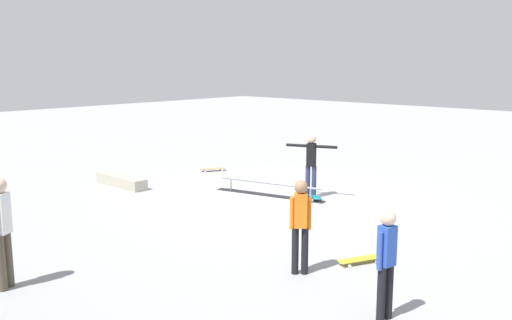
% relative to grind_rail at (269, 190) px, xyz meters
% --- Properties ---
extents(ground_plane, '(60.00, 60.00, 0.00)m').
position_rel_grind_rail_xyz_m(ground_plane, '(-0.47, 0.07, -0.15)').
color(ground_plane, '#9E9EA3').
extents(grind_rail, '(3.04, 0.93, 0.35)m').
position_rel_grind_rail_xyz_m(grind_rail, '(0.00, 0.00, 0.00)').
color(grind_rail, black).
rests_on(grind_rail, ground_plane).
extents(skate_ledge, '(1.86, 0.43, 0.30)m').
position_rel_grind_rail_xyz_m(skate_ledge, '(3.73, 1.96, -0.00)').
color(skate_ledge, '#B2A893').
rests_on(skate_ledge, ground_plane).
extents(skater_main, '(1.24, 0.57, 1.62)m').
position_rel_grind_rail_xyz_m(skater_main, '(-0.93, -0.54, 0.79)').
color(skater_main, '#2D3351').
rests_on(skater_main, ground_plane).
extents(skateboard_main, '(0.78, 0.61, 0.09)m').
position_rel_grind_rail_xyz_m(skateboard_main, '(-1.04, -0.50, -0.08)').
color(skateboard_main, teal).
rests_on(skateboard_main, ground_plane).
extents(bystander_white_shirt, '(0.29, 0.38, 1.73)m').
position_rel_grind_rail_xyz_m(bystander_white_shirt, '(-0.99, 7.23, 0.83)').
color(bystander_white_shirt, brown).
rests_on(bystander_white_shirt, ground_plane).
extents(bystander_orange_shirt, '(0.31, 0.29, 1.56)m').
position_rel_grind_rail_xyz_m(bystander_orange_shirt, '(-3.93, 3.73, 0.73)').
color(bystander_orange_shirt, black).
rests_on(bystander_orange_shirt, ground_plane).
extents(bystander_blue_shirt, '(0.21, 0.35, 1.52)m').
position_rel_grind_rail_xyz_m(bystander_blue_shirt, '(-5.78, 4.26, 0.71)').
color(bystander_blue_shirt, black).
rests_on(bystander_blue_shirt, ground_plane).
extents(loose_skateboard_natural, '(0.58, 0.79, 0.09)m').
position_rel_grind_rail_xyz_m(loose_skateboard_natural, '(3.46, -1.25, -0.08)').
color(loose_skateboard_natural, tan).
rests_on(loose_skateboard_natural, ground_plane).
extents(loose_skateboard_yellow, '(0.51, 0.81, 0.09)m').
position_rel_grind_rail_xyz_m(loose_skateboard_yellow, '(-4.40, 2.66, -0.08)').
color(loose_skateboard_yellow, yellow).
rests_on(loose_skateboard_yellow, ground_plane).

